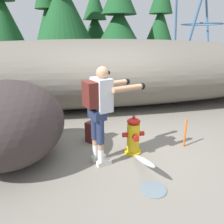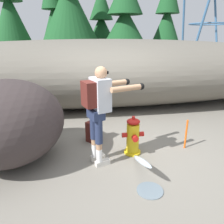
# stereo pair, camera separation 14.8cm
# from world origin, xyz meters

# --- Properties ---
(ground_plane) EXTENTS (56.00, 56.00, 0.04)m
(ground_plane) POSITION_xyz_m (0.00, 0.00, -0.02)
(ground_plane) COLOR slate
(dirt_embankment) EXTENTS (17.08, 3.20, 2.05)m
(dirt_embankment) POSITION_xyz_m (0.00, 3.08, 1.03)
(dirt_embankment) COLOR #666056
(dirt_embankment) RESTS_ON ground_plane
(fire_hydrant) EXTENTS (0.42, 0.37, 0.75)m
(fire_hydrant) POSITION_xyz_m (0.19, -0.14, 0.34)
(fire_hydrant) COLOR gold
(fire_hydrant) RESTS_ON ground_plane
(hydrant_water_jet) EXTENTS (0.39, 1.15, 0.46)m
(hydrant_water_jet) POSITION_xyz_m (0.19, -0.84, 0.17)
(hydrant_water_jet) COLOR silver
(hydrant_water_jet) RESTS_ON ground_plane
(utility_worker) EXTENTS (1.04, 0.71, 1.69)m
(utility_worker) POSITION_xyz_m (-0.44, -0.36, 1.08)
(utility_worker) COLOR beige
(utility_worker) RESTS_ON ground_plane
(spare_backpack) EXTENTS (0.36, 0.36, 0.47)m
(spare_backpack) POSITION_xyz_m (-0.50, 0.50, 0.22)
(spare_backpack) COLOR #511E19
(spare_backpack) RESTS_ON ground_plane
(boulder_large) EXTENTS (2.48, 2.52, 1.46)m
(boulder_large) POSITION_xyz_m (-2.00, -0.04, 0.73)
(boulder_large) COLOR #362E2D
(boulder_large) RESTS_ON ground_plane
(pine_tree_far_left) EXTENTS (2.20, 2.20, 6.18)m
(pine_tree_far_left) POSITION_xyz_m (-4.16, 9.10, 3.41)
(pine_tree_far_left) COLOR #47331E
(pine_tree_far_left) RESTS_ON ground_plane
(pine_tree_left) EXTENTS (1.94, 1.94, 5.78)m
(pine_tree_left) POSITION_xyz_m (-1.88, 8.84, 3.03)
(pine_tree_left) COLOR #47331E
(pine_tree_left) RESTS_ON ground_plane
(pine_tree_right) EXTENTS (2.17, 2.17, 4.91)m
(pine_tree_right) POSITION_xyz_m (0.70, 10.32, 2.73)
(pine_tree_right) COLOR #47331E
(pine_tree_right) RESTS_ON ground_plane
(pine_tree_far_right) EXTENTS (2.84, 2.84, 5.10)m
(pine_tree_far_right) POSITION_xyz_m (1.72, 8.26, 2.85)
(pine_tree_far_right) COLOR #47331E
(pine_tree_far_right) RESTS_ON ground_plane
(pine_tree_ridge_end) EXTENTS (2.04, 2.04, 5.46)m
(pine_tree_ridge_end) POSITION_xyz_m (4.26, 8.90, 2.96)
(pine_tree_ridge_end) COLOR #47331E
(pine_tree_ridge_end) RESTS_ON ground_plane
(survey_stake) EXTENTS (0.04, 0.04, 0.60)m
(survey_stake) POSITION_xyz_m (1.28, -0.09, 0.30)
(survey_stake) COLOR #E55914
(survey_stake) RESTS_ON ground_plane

